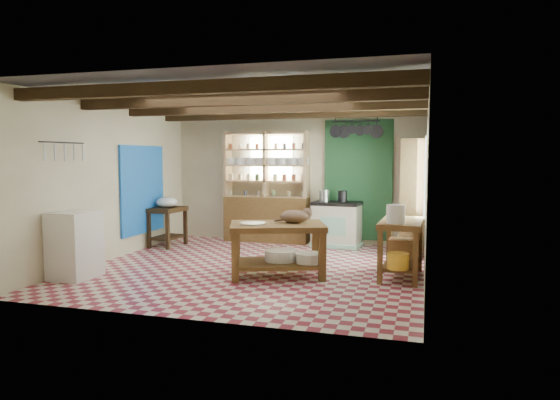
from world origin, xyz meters
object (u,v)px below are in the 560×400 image
(work_table, at_px, (277,250))
(right_counter, at_px, (401,249))
(prep_table, at_px, (168,227))
(stove, at_px, (337,224))
(cat, at_px, (295,216))
(white_cabinet, at_px, (75,245))

(work_table, height_order, right_counter, right_counter)
(prep_table, height_order, right_counter, right_counter)
(stove, relative_size, prep_table, 1.18)
(prep_table, bearing_deg, cat, -24.47)
(stove, bearing_deg, right_counter, -54.26)
(stove, distance_m, cat, 2.44)
(work_table, distance_m, white_cabinet, 2.85)
(work_table, height_order, stove, stove)
(prep_table, bearing_deg, white_cabinet, -86.91)
(work_table, relative_size, white_cabinet, 1.41)
(prep_table, relative_size, right_counter, 0.66)
(prep_table, xyz_separation_m, white_cabinet, (-0.02, -2.59, 0.10))
(work_table, relative_size, right_counter, 1.17)
(white_cabinet, xyz_separation_m, cat, (2.91, 1.05, 0.38))
(work_table, distance_m, cat, 0.53)
(prep_table, distance_m, white_cabinet, 2.59)
(right_counter, bearing_deg, stove, 123.70)
(white_cabinet, bearing_deg, prep_table, 90.14)
(white_cabinet, relative_size, cat, 2.26)
(white_cabinet, bearing_deg, right_counter, 17.28)
(work_table, bearing_deg, right_counter, -6.49)
(work_table, distance_m, stove, 2.56)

